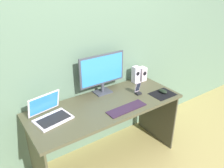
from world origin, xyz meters
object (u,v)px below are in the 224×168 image
(monitor, at_px, (102,72))
(speaker_right, at_px, (142,74))
(laptop, at_px, (50,114))
(keyboard_external, at_px, (127,108))
(mouse, at_px, (163,91))
(speaker_near_monitor, at_px, (136,74))
(phone_in_dock, at_px, (138,90))

(monitor, relative_size, speaker_right, 3.19)
(laptop, bearing_deg, keyboard_external, -22.14)
(mouse, bearing_deg, speaker_right, 79.06)
(monitor, distance_m, mouse, 0.68)
(speaker_right, relative_size, speaker_near_monitor, 0.84)
(speaker_near_monitor, relative_size, laptop, 0.57)
(speaker_near_monitor, distance_m, laptop, 1.11)
(phone_in_dock, bearing_deg, laptop, 174.25)
(speaker_near_monitor, height_order, mouse, speaker_near_monitor)
(mouse, height_order, phone_in_dock, phone_in_dock)
(laptop, bearing_deg, speaker_right, 6.93)
(speaker_near_monitor, bearing_deg, laptop, -172.44)
(monitor, xyz_separation_m, mouse, (0.52, -0.38, -0.22))
(phone_in_dock, bearing_deg, mouse, -30.65)
(mouse, bearing_deg, laptop, 163.15)
(speaker_right, xyz_separation_m, keyboard_external, (-0.55, -0.41, -0.08))
(keyboard_external, bearing_deg, laptop, 156.47)
(speaker_near_monitor, relative_size, phone_in_dock, 1.41)
(speaker_right, distance_m, keyboard_external, 0.69)
(monitor, bearing_deg, keyboard_external, -89.05)
(monitor, distance_m, speaker_right, 0.58)
(speaker_right, xyz_separation_m, phone_in_dock, (-0.27, -0.24, -0.03))
(speaker_near_monitor, bearing_deg, keyboard_external, -137.89)
(keyboard_external, distance_m, mouse, 0.52)
(speaker_right, distance_m, mouse, 0.39)
(speaker_near_monitor, xyz_separation_m, mouse, (0.06, -0.38, -0.08))
(laptop, relative_size, keyboard_external, 0.85)
(monitor, bearing_deg, speaker_near_monitor, -0.22)
(speaker_right, bearing_deg, mouse, -95.40)
(mouse, bearing_deg, keyboard_external, 177.81)
(laptop, xyz_separation_m, mouse, (1.16, -0.23, -0.02))
(laptop, relative_size, mouse, 3.45)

